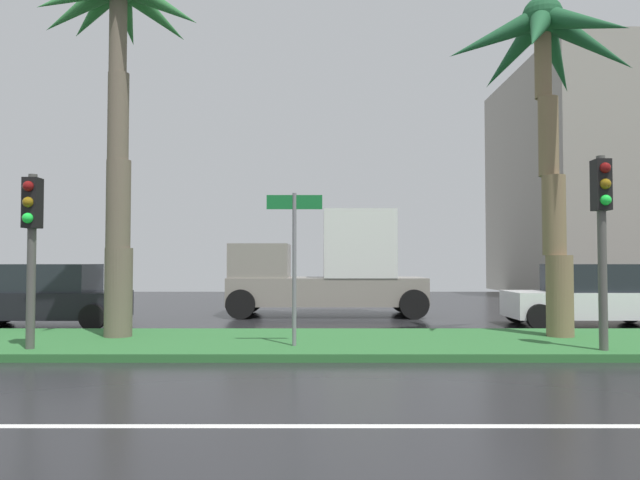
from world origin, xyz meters
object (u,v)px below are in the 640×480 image
box_truck_lead (330,269)px  street_name_sign (295,247)px  palm_tree_centre_left (547,78)px  palm_tree_mid_left (118,48)px  traffic_signal_median_right (603,216)px  car_in_traffic_leading (48,296)px  traffic_signal_median_left (32,228)px  car_in_traffic_second (589,296)px

box_truck_lead → street_name_sign: bearing=84.2°
palm_tree_centre_left → palm_tree_mid_left: bearing=-178.5°
palm_tree_centre_left → traffic_signal_median_right: size_ratio=2.12×
car_in_traffic_leading → traffic_signal_median_left: bearing=111.8°
palm_tree_centre_left → traffic_signal_median_left: palm_tree_centre_left is taller
palm_tree_mid_left → car_in_traffic_second: palm_tree_mid_left is taller
palm_tree_mid_left → car_in_traffic_leading: (-3.03, 3.36, -5.72)m
palm_tree_centre_left → car_in_traffic_leading: palm_tree_centre_left is taller
palm_tree_centre_left → traffic_signal_median_right: 3.98m
palm_tree_mid_left → box_truck_lead: 9.56m
palm_tree_centre_left → car_in_traffic_leading: bearing=166.2°
street_name_sign → box_truck_lead: 7.99m
car_in_traffic_leading → car_in_traffic_second: same height
traffic_signal_median_right → traffic_signal_median_left: bearing=179.1°
street_name_sign → car_in_traffic_second: 9.37m
palm_tree_centre_left → traffic_signal_median_left: size_ratio=2.32×
palm_tree_mid_left → traffic_signal_median_right: bearing=-11.3°
palm_tree_centre_left → traffic_signal_median_right: bearing=-86.1°
traffic_signal_median_left → box_truck_lead: bearing=55.3°
traffic_signal_median_left → car_in_traffic_leading: (-2.05, 5.15, -1.61)m
box_truck_lead → traffic_signal_median_right: bearing=120.3°
traffic_signal_median_left → car_in_traffic_second: bearing=22.0°
street_name_sign → box_truck_lead: bearing=84.2°
palm_tree_mid_left → car_in_traffic_leading: 7.29m
palm_tree_mid_left → traffic_signal_median_left: size_ratio=2.51×
palm_tree_mid_left → palm_tree_centre_left: palm_tree_mid_left is taller
traffic_signal_median_left → car_in_traffic_leading: 5.77m
traffic_signal_median_left → car_in_traffic_leading: bearing=111.8°
car_in_traffic_leading → palm_tree_centre_left: bearing=166.2°
box_truck_lead → traffic_signal_median_left: bearing=55.3°
traffic_signal_median_left → street_name_sign: traffic_signal_median_left is taller
palm_tree_mid_left → street_name_sign: size_ratio=2.77×
palm_tree_mid_left → car_in_traffic_second: bearing=16.0°
traffic_signal_median_right → car_in_traffic_second: traffic_signal_median_right is taller
traffic_signal_median_right → box_truck_lead: size_ratio=0.57×
traffic_signal_median_left → street_name_sign: size_ratio=1.10×
car_in_traffic_second → palm_tree_centre_left: bearing=53.9°
palm_tree_mid_left → box_truck_lead: palm_tree_mid_left is taller
palm_tree_centre_left → traffic_signal_median_right: palm_tree_centre_left is taller
palm_tree_centre_left → box_truck_lead: bearing=127.4°
palm_tree_mid_left → car_in_traffic_leading: size_ratio=1.93×
car_in_traffic_leading → car_in_traffic_second: size_ratio=1.00×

